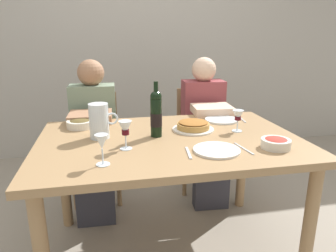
{
  "coord_description": "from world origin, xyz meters",
  "views": [
    {
      "loc": [
        -0.35,
        -1.67,
        1.34
      ],
      "look_at": [
        -0.02,
        -0.04,
        0.85
      ],
      "focal_mm": 33.22,
      "sensor_mm": 36.0,
      "label": 1
    }
  ],
  "objects_px": {
    "dinner_plate_left_setting": "(222,120)",
    "diner_right": "(206,126)",
    "wine_glass_centre": "(238,116)",
    "olive_bowl": "(80,123)",
    "baked_tart": "(193,126)",
    "wine_glass_right_diner": "(102,143)",
    "salad_bowl": "(276,143)",
    "wine_glass_left_diner": "(125,129)",
    "dinner_plate_right_setting": "(217,150)",
    "wine_bottle": "(156,114)",
    "chair_left": "(96,139)",
    "chair_right": "(198,131)",
    "water_pitcher": "(99,123)",
    "diner_left": "(94,134)",
    "dining_table": "(170,153)"
  },
  "relations": [
    {
      "from": "baked_tart",
      "to": "wine_bottle",
      "type": "bearing_deg",
      "value": -163.18
    },
    {
      "from": "dining_table",
      "to": "diner_right",
      "type": "xyz_separation_m",
      "value": [
        0.44,
        0.67,
        -0.05
      ]
    },
    {
      "from": "wine_glass_centre",
      "to": "diner_right",
      "type": "distance_m",
      "value": 0.67
    },
    {
      "from": "baked_tart",
      "to": "wine_glass_right_diner",
      "type": "xyz_separation_m",
      "value": [
        -0.56,
        -0.44,
        0.08
      ]
    },
    {
      "from": "baked_tart",
      "to": "olive_bowl",
      "type": "xyz_separation_m",
      "value": [
        -0.7,
        0.2,
        0.0
      ]
    },
    {
      "from": "wine_bottle",
      "to": "baked_tart",
      "type": "xyz_separation_m",
      "value": [
        0.25,
        0.07,
        -0.11
      ]
    },
    {
      "from": "wine_glass_right_diner",
      "to": "dinner_plate_right_setting",
      "type": "distance_m",
      "value": 0.59
    },
    {
      "from": "dinner_plate_right_setting",
      "to": "diner_right",
      "type": "bearing_deg",
      "value": 74.85
    },
    {
      "from": "wine_bottle",
      "to": "chair_left",
      "type": "distance_m",
      "value": 0.98
    },
    {
      "from": "wine_bottle",
      "to": "dinner_plate_right_setting",
      "type": "xyz_separation_m",
      "value": [
        0.26,
        -0.3,
        -0.13
      ]
    },
    {
      "from": "wine_glass_left_diner",
      "to": "dinner_plate_right_setting",
      "type": "height_order",
      "value": "wine_glass_left_diner"
    },
    {
      "from": "wine_glass_centre",
      "to": "olive_bowl",
      "type": "bearing_deg",
      "value": 163.79
    },
    {
      "from": "dining_table",
      "to": "diner_right",
      "type": "height_order",
      "value": "diner_right"
    },
    {
      "from": "wine_bottle",
      "to": "wine_glass_left_diner",
      "type": "bearing_deg",
      "value": -136.95
    },
    {
      "from": "baked_tart",
      "to": "olive_bowl",
      "type": "distance_m",
      "value": 0.73
    },
    {
      "from": "wine_glass_centre",
      "to": "diner_left",
      "type": "distance_m",
      "value": 1.09
    },
    {
      "from": "water_pitcher",
      "to": "chair_left",
      "type": "distance_m",
      "value": 0.86
    },
    {
      "from": "dinner_plate_left_setting",
      "to": "diner_right",
      "type": "xyz_separation_m",
      "value": [
        0.01,
        0.37,
        -0.15
      ]
    },
    {
      "from": "dining_table",
      "to": "wine_glass_right_diner",
      "type": "distance_m",
      "value": 0.53
    },
    {
      "from": "wine_glass_left_diner",
      "to": "wine_glass_centre",
      "type": "distance_m",
      "value": 0.72
    },
    {
      "from": "baked_tart",
      "to": "chair_right",
      "type": "xyz_separation_m",
      "value": [
        0.28,
        0.78,
        -0.29
      ]
    },
    {
      "from": "olive_bowl",
      "to": "wine_glass_centre",
      "type": "distance_m",
      "value": 1.0
    },
    {
      "from": "dinner_plate_left_setting",
      "to": "chair_left",
      "type": "relative_size",
      "value": 0.27
    },
    {
      "from": "wine_bottle",
      "to": "baked_tart",
      "type": "distance_m",
      "value": 0.28
    },
    {
      "from": "salad_bowl",
      "to": "wine_glass_right_diner",
      "type": "xyz_separation_m",
      "value": [
        -0.89,
        -0.04,
        0.08
      ]
    },
    {
      "from": "wine_glass_right_diner",
      "to": "chair_right",
      "type": "height_order",
      "value": "wine_glass_right_diner"
    },
    {
      "from": "diner_right",
      "to": "water_pitcher",
      "type": "bearing_deg",
      "value": 38.42
    },
    {
      "from": "dinner_plate_right_setting",
      "to": "chair_right",
      "type": "distance_m",
      "value": 1.22
    },
    {
      "from": "wine_glass_centre",
      "to": "chair_right",
      "type": "relative_size",
      "value": 0.15
    },
    {
      "from": "wine_bottle",
      "to": "wine_glass_right_diner",
      "type": "xyz_separation_m",
      "value": [
        -0.31,
        -0.36,
        -0.03
      ]
    },
    {
      "from": "salad_bowl",
      "to": "wine_glass_centre",
      "type": "relative_size",
      "value": 1.15
    },
    {
      "from": "water_pitcher",
      "to": "chair_left",
      "type": "xyz_separation_m",
      "value": [
        -0.05,
        0.78,
        -0.35
      ]
    },
    {
      "from": "wine_bottle",
      "to": "wine_glass_centre",
      "type": "height_order",
      "value": "wine_bottle"
    },
    {
      "from": "water_pitcher",
      "to": "dinner_plate_left_setting",
      "type": "distance_m",
      "value": 0.86
    },
    {
      "from": "water_pitcher",
      "to": "olive_bowl",
      "type": "bearing_deg",
      "value": 117.77
    },
    {
      "from": "salad_bowl",
      "to": "diner_right",
      "type": "xyz_separation_m",
      "value": [
        -0.07,
        0.94,
        -0.17
      ]
    },
    {
      "from": "wine_glass_right_diner",
      "to": "dinner_plate_left_setting",
      "type": "distance_m",
      "value": 1.02
    },
    {
      "from": "dinner_plate_right_setting",
      "to": "chair_left",
      "type": "xyz_separation_m",
      "value": [
        -0.64,
        1.12,
        -0.27
      ]
    },
    {
      "from": "wine_glass_centre",
      "to": "dinner_plate_left_setting",
      "type": "height_order",
      "value": "wine_glass_centre"
    },
    {
      "from": "dining_table",
      "to": "diner_right",
      "type": "relative_size",
      "value": 1.29
    },
    {
      "from": "salad_bowl",
      "to": "chair_left",
      "type": "relative_size",
      "value": 0.18
    },
    {
      "from": "chair_right",
      "to": "wine_glass_centre",
      "type": "bearing_deg",
      "value": 92.27
    },
    {
      "from": "chair_left",
      "to": "diner_left",
      "type": "height_order",
      "value": "diner_left"
    },
    {
      "from": "olive_bowl",
      "to": "chair_left",
      "type": "xyz_separation_m",
      "value": [
        0.07,
        0.54,
        -0.29
      ]
    },
    {
      "from": "dinner_plate_right_setting",
      "to": "chair_right",
      "type": "relative_size",
      "value": 0.28
    },
    {
      "from": "baked_tart",
      "to": "diner_left",
      "type": "xyz_separation_m",
      "value": [
        -0.63,
        0.5,
        -0.17
      ]
    },
    {
      "from": "chair_left",
      "to": "diner_left",
      "type": "relative_size",
      "value": 0.75
    },
    {
      "from": "olive_bowl",
      "to": "salad_bowl",
      "type": "bearing_deg",
      "value": -29.94
    },
    {
      "from": "salad_bowl",
      "to": "wine_bottle",
      "type": "bearing_deg",
      "value": 151.08
    },
    {
      "from": "wine_bottle",
      "to": "salad_bowl",
      "type": "distance_m",
      "value": 0.68
    }
  ]
}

